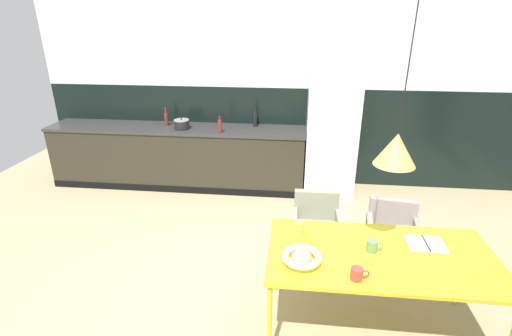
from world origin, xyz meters
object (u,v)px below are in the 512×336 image
(open_book, at_px, (426,244))
(mug_wide_latte, at_px, (373,246))
(fruit_bowl, at_px, (302,257))
(bottle_wine_green, at_px, (166,119))
(dining_table, at_px, (381,259))
(cooking_pot, at_px, (182,124))
(bottle_oil_tall, at_px, (255,118))
(pendant_lamp_over_table_near, at_px, (396,149))
(bottle_spice_small, at_px, (220,126))
(armchair_facing_counter, at_px, (316,220))
(mug_tall_blue, at_px, (299,228))
(armchair_far_side, at_px, (392,228))
(refrigerator_column, at_px, (331,130))
(mug_white_ceramic, at_px, (357,274))

(open_book, bearing_deg, mug_wide_latte, -162.20)
(fruit_bowl, height_order, bottle_wine_green, bottle_wine_green)
(dining_table, height_order, fruit_bowl, fruit_bowl)
(cooking_pot, relative_size, bottle_oil_tall, 0.69)
(open_book, xyz_separation_m, mug_wide_latte, (-0.43, -0.14, 0.04))
(fruit_bowl, bearing_deg, pendant_lamp_over_table_near, 20.02)
(cooking_pot, bearing_deg, bottle_spice_small, -13.12)
(bottle_oil_tall, bearing_deg, armchair_facing_counter, -65.71)
(mug_tall_blue, relative_size, mug_wide_latte, 0.94)
(bottle_oil_tall, bearing_deg, open_book, -58.05)
(open_book, bearing_deg, armchair_far_side, 95.60)
(armchair_far_side, relative_size, bottle_wine_green, 2.71)
(refrigerator_column, relative_size, mug_wide_latte, 14.85)
(armchair_far_side, bearing_deg, mug_wide_latte, 74.40)
(armchair_facing_counter, xyz_separation_m, mug_wide_latte, (0.37, -0.91, 0.32))
(bottle_wine_green, bearing_deg, armchair_facing_counter, -39.61)
(fruit_bowl, relative_size, pendant_lamp_over_table_near, 0.21)
(dining_table, bearing_deg, refrigerator_column, 94.00)
(open_book, xyz_separation_m, bottle_spice_small, (-2.08, 2.25, 0.25))
(refrigerator_column, xyz_separation_m, fruit_bowl, (-0.41, -2.82, -0.13))
(mug_white_ceramic, bearing_deg, fruit_bowl, 160.66)
(cooking_pot, bearing_deg, armchair_far_side, -33.20)
(refrigerator_column, relative_size, fruit_bowl, 6.53)
(refrigerator_column, xyz_separation_m, mug_white_ceramic, (-0.04, -2.96, -0.14))
(refrigerator_column, bearing_deg, dining_table, -86.00)
(armchair_far_side, bearing_deg, mug_white_ceramic, 74.06)
(fruit_bowl, xyz_separation_m, mug_wide_latte, (0.53, 0.21, -0.01))
(open_book, bearing_deg, mug_white_ceramic, -140.94)
(armchair_far_side, distance_m, mug_wide_latte, 0.96)
(armchair_facing_counter, bearing_deg, mug_wide_latte, 111.29)
(armchair_facing_counter, relative_size, cooking_pot, 3.43)
(refrigerator_column, relative_size, bottle_spice_small, 7.82)
(dining_table, xyz_separation_m, bottle_spice_small, (-1.71, 2.41, 0.30))
(fruit_bowl, height_order, pendant_lamp_over_table_near, pendant_lamp_over_table_near)
(mug_wide_latte, xyz_separation_m, bottle_spice_small, (-1.65, 2.39, 0.21))
(cooking_pot, height_order, bottle_spice_small, bottle_spice_small)
(armchair_far_side, xyz_separation_m, pendant_lamp_over_table_near, (-0.30, -0.82, 1.09))
(fruit_bowl, xyz_separation_m, open_book, (0.97, 0.35, -0.05))
(refrigerator_column, xyz_separation_m, open_book, (0.55, -2.47, -0.18))
(open_book, height_order, mug_tall_blue, mug_tall_blue)
(mug_tall_blue, relative_size, bottle_oil_tall, 0.38)
(fruit_bowl, distance_m, pendant_lamp_over_table_near, 1.00)
(mug_wide_latte, relative_size, bottle_oil_tall, 0.41)
(mug_tall_blue, height_order, bottle_spice_small, bottle_spice_small)
(dining_table, distance_m, armchair_facing_counter, 1.05)
(fruit_bowl, relative_size, cooking_pot, 1.33)
(dining_table, bearing_deg, armchair_far_side, 70.48)
(cooking_pot, bearing_deg, pendant_lamp_over_table_near, -47.70)
(cooking_pot, bearing_deg, fruit_bowl, -58.26)
(refrigerator_column, relative_size, bottle_wine_green, 7.01)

